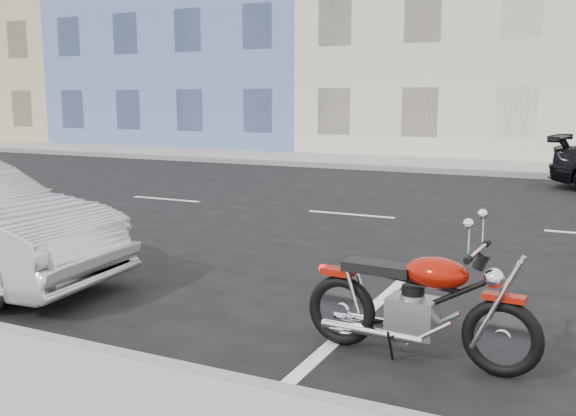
# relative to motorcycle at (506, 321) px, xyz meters

# --- Properties ---
(ground) EXTENTS (120.00, 120.00, 0.00)m
(ground) POSITION_rel_motorcycle_xyz_m (-1.37, 5.84, -0.43)
(ground) COLOR black
(ground) RESTS_ON ground
(sidewalk_far) EXTENTS (80.00, 3.40, 0.15)m
(sidewalk_far) POSITION_rel_motorcycle_xyz_m (-6.37, 14.54, -0.35)
(sidewalk_far) COLOR gray
(sidewalk_far) RESTS_ON ground
(curb_far) EXTENTS (80.00, 0.12, 0.16)m
(curb_far) POSITION_rel_motorcycle_xyz_m (-6.37, 12.84, -0.35)
(curb_far) COLOR gray
(curb_far) RESTS_ON ground
(bldg_far_west) EXTENTS (12.00, 12.00, 12.00)m
(bldg_far_west) POSITION_rel_motorcycle_xyz_m (-27.37, 22.14, 5.57)
(bldg_far_west) COLOR tan
(bldg_far_west) RESTS_ON ground
(bldg_blue) EXTENTS (12.00, 12.00, 13.00)m
(bldg_blue) POSITION_rel_motorcycle_xyz_m (-15.37, 22.14, 6.07)
(bldg_blue) COLOR #596FA6
(bldg_blue) RESTS_ON ground
(bldg_cream) EXTENTS (12.00, 12.00, 11.50)m
(bldg_cream) POSITION_rel_motorcycle_xyz_m (-3.37, 22.14, 5.32)
(bldg_cream) COLOR beige
(bldg_cream) RESTS_ON ground
(motorcycle) EXTENTS (1.87, 0.62, 0.94)m
(motorcycle) POSITION_rel_motorcycle_xyz_m (0.00, 0.00, 0.00)
(motorcycle) COLOR black
(motorcycle) RESTS_ON ground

